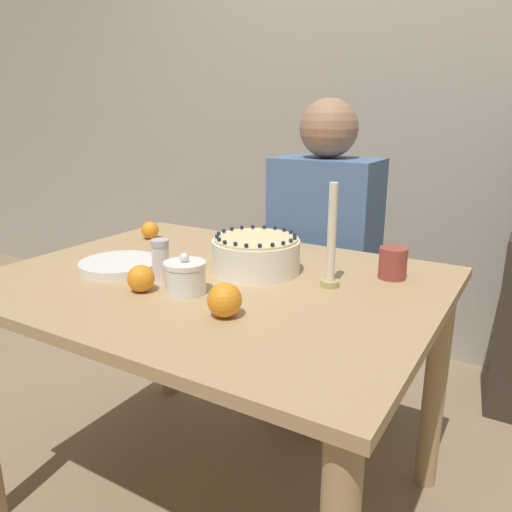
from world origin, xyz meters
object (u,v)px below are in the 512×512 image
object	(u,v)px
candle	(331,245)
person_man_blue_shirt	(323,281)
cake	(256,255)
sugar_shaker	(161,260)
sugar_bowl	(185,277)

from	to	relation	value
candle	person_man_blue_shirt	bearing A→B (deg)	114.43
cake	sugar_shaker	size ratio (longest dim) A/B	2.18
cake	sugar_shaker	xyz separation A→B (m)	(-0.19, -0.20, 0.01)
cake	candle	xyz separation A→B (m)	(0.24, -0.01, 0.06)
sugar_bowl	person_man_blue_shirt	bearing A→B (deg)	87.24
cake	candle	bearing A→B (deg)	-1.90
cake	sugar_bowl	world-z (taller)	cake
cake	person_man_blue_shirt	distance (m)	0.63
sugar_shaker	person_man_blue_shirt	world-z (taller)	person_man_blue_shirt
sugar_bowl	sugar_shaker	bearing A→B (deg)	159.49
sugar_shaker	person_man_blue_shirt	bearing A→B (deg)	78.21
cake	sugar_bowl	size ratio (longest dim) A/B	2.34
sugar_shaker	candle	bearing A→B (deg)	24.72
sugar_shaker	candle	distance (m)	0.47
sugar_shaker	person_man_blue_shirt	size ratio (longest dim) A/B	0.09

